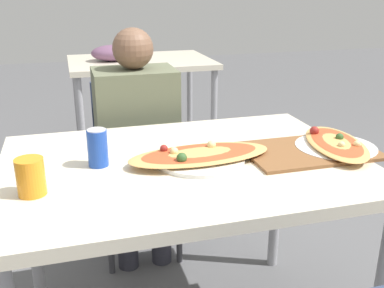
% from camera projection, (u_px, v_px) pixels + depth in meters
% --- Properties ---
extents(dining_table, '(1.22, 0.87, 0.77)m').
position_uv_depth(dining_table, '(185.00, 181.00, 1.55)').
color(dining_table, beige).
rests_on(dining_table, ground_plane).
extents(chair_far_seated, '(0.40, 0.40, 0.87)m').
position_uv_depth(chair_far_seated, '(135.00, 159.00, 2.30)').
color(chair_far_seated, '#2D3851').
rests_on(chair_far_seated, ground_plane).
extents(person_seated, '(0.37, 0.29, 1.15)m').
position_uv_depth(person_seated, '(137.00, 131.00, 2.13)').
color(person_seated, '#2D2D38').
rests_on(person_seated, ground_plane).
extents(pizza_main, '(0.50, 0.30, 0.06)m').
position_uv_depth(pizza_main, '(200.00, 156.00, 1.51)').
color(pizza_main, white).
rests_on(pizza_main, dining_table).
extents(soda_can, '(0.07, 0.07, 0.12)m').
position_uv_depth(soda_can, '(98.00, 148.00, 1.46)').
color(soda_can, '#1E47B2').
rests_on(soda_can, dining_table).
extents(drink_glass, '(0.08, 0.08, 0.11)m').
position_uv_depth(drink_glass, '(31.00, 177.00, 1.26)').
color(drink_glass, orange).
rests_on(drink_glass, dining_table).
extents(serving_tray, '(0.46, 0.29, 0.01)m').
position_uv_depth(serving_tray, '(309.00, 151.00, 1.60)').
color(serving_tray, brown).
rests_on(serving_tray, dining_table).
extents(pizza_second, '(0.29, 0.43, 0.06)m').
position_uv_depth(pizza_second, '(336.00, 144.00, 1.62)').
color(pizza_second, white).
rests_on(pizza_second, dining_table).
extents(background_table, '(1.10, 0.80, 0.89)m').
position_uv_depth(background_table, '(136.00, 67.00, 3.53)').
color(background_table, beige).
rests_on(background_table, ground_plane).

